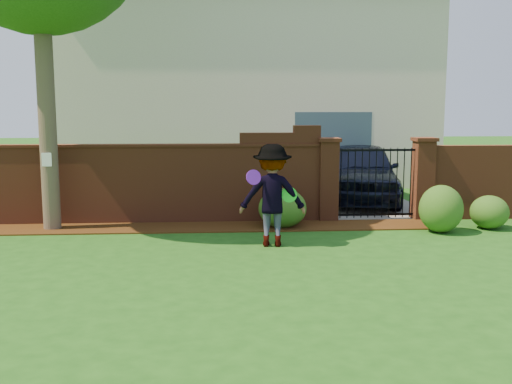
{
  "coord_description": "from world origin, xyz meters",
  "views": [
    {
      "loc": [
        -0.15,
        -9.21,
        2.6
      ],
      "look_at": [
        0.58,
        1.4,
        1.05
      ],
      "focal_mm": 41.73,
      "sensor_mm": 36.0,
      "label": 1
    }
  ],
  "objects": [
    {
      "name": "brick_wall",
      "position": [
        -2.01,
        4.0,
        0.93
      ],
      "size": [
        8.7,
        0.31,
        2.16
      ],
      "color": "brown",
      "rests_on": "ground"
    },
    {
      "name": "pillar_right",
      "position": [
        4.6,
        4.0,
        0.96
      ],
      "size": [
        0.5,
        0.5,
        1.88
      ],
      "color": "brown",
      "rests_on": "ground"
    },
    {
      "name": "man",
      "position": [
        0.89,
        1.59,
        0.95
      ],
      "size": [
        1.3,
        0.83,
        1.9
      ],
      "primitive_type": "imported",
      "rotation": [
        0.0,
        0.0,
        3.04
      ],
      "color": "gray",
      "rests_on": "ground"
    },
    {
      "name": "driveway",
      "position": [
        3.5,
        8.0,
        0.01
      ],
      "size": [
        3.2,
        8.0,
        0.01
      ],
      "primitive_type": "cube",
      "color": "slate",
      "rests_on": "ground"
    },
    {
      "name": "shrub_middle",
      "position": [
        4.48,
        2.55,
        0.49
      ],
      "size": [
        0.9,
        0.9,
        0.99
      ],
      "primitive_type": "ellipsoid",
      "color": "#215419",
      "rests_on": "ground"
    },
    {
      "name": "frisbee_green",
      "position": [
        1.2,
        1.5,
        0.98
      ],
      "size": [
        0.29,
        0.11,
        0.29
      ],
      "primitive_type": "cylinder",
      "rotation": [
        1.43,
        0.0,
        -0.16
      ],
      "color": "#1BCE22",
      "rests_on": "man"
    },
    {
      "name": "frisbee_purple",
      "position": [
        0.54,
        1.4,
        1.32
      ],
      "size": [
        0.29,
        0.16,
        0.28
      ],
      "primitive_type": "cylinder",
      "rotation": [
        1.36,
        0.0,
        0.31
      ],
      "color": "purple",
      "rests_on": "man"
    },
    {
      "name": "paper_notice",
      "position": [
        -3.6,
        3.21,
        1.5
      ],
      "size": [
        0.2,
        0.01,
        0.28
      ],
      "primitive_type": "cube",
      "color": "white",
      "rests_on": "tree"
    },
    {
      "name": "mulch_bed",
      "position": [
        -0.95,
        3.34,
        0.01
      ],
      "size": [
        11.1,
        1.08,
        0.03
      ],
      "primitive_type": "cube",
      "color": "#361D09",
      "rests_on": "ground"
    },
    {
      "name": "iron_gate",
      "position": [
        3.5,
        4.0,
        0.85
      ],
      "size": [
        1.78,
        0.03,
        1.6
      ],
      "color": "black",
      "rests_on": "ground"
    },
    {
      "name": "house",
      "position": [
        1.0,
        12.0,
        3.16
      ],
      "size": [
        12.4,
        6.4,
        6.3
      ],
      "color": "beige",
      "rests_on": "ground"
    },
    {
      "name": "car",
      "position": [
        3.78,
        6.45,
        0.8
      ],
      "size": [
        2.75,
        4.99,
        1.61
      ],
      "primitive_type": "imported",
      "rotation": [
        0.0,
        0.0,
        -0.19
      ],
      "color": "black",
      "rests_on": "ground"
    },
    {
      "name": "ground",
      "position": [
        0.0,
        0.0,
        -0.01
      ],
      "size": [
        80.0,
        80.0,
        0.01
      ],
      "primitive_type": "cube",
      "color": "#1D5014",
      "rests_on": "ground"
    },
    {
      "name": "shrub_right",
      "position": [
        5.66,
        2.85,
        0.36
      ],
      "size": [
        0.8,
        0.8,
        0.71
      ],
      "primitive_type": "ellipsoid",
      "color": "#215419",
      "rests_on": "ground"
    },
    {
      "name": "brick_wall_return",
      "position": [
        6.6,
        4.0,
        0.85
      ],
      "size": [
        4.0,
        0.25,
        1.7
      ],
      "primitive_type": "cube",
      "color": "brown",
      "rests_on": "ground"
    },
    {
      "name": "pillar_left",
      "position": [
        2.4,
        4.0,
        0.96
      ],
      "size": [
        0.5,
        0.5,
        1.88
      ],
      "color": "brown",
      "rests_on": "ground"
    },
    {
      "name": "shrub_left",
      "position": [
        1.28,
        3.26,
        0.42
      ],
      "size": [
        1.03,
        1.03,
        0.85
      ],
      "primitive_type": "ellipsoid",
      "color": "#215419",
      "rests_on": "ground"
    }
  ]
}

